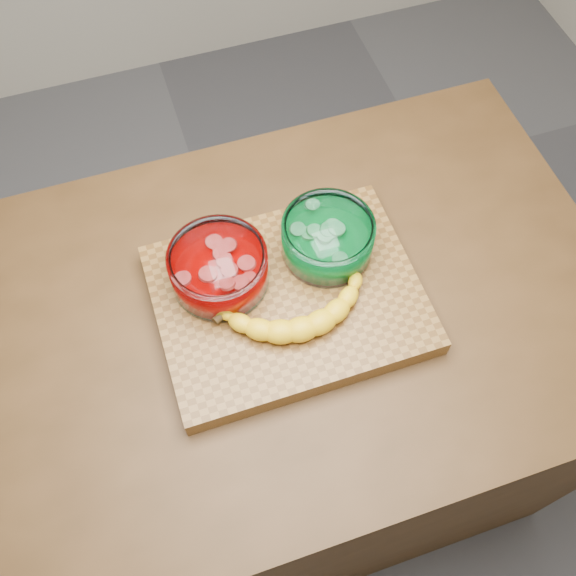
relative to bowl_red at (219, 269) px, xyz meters
name	(u,v)px	position (x,y,z in m)	size (l,w,h in m)	color
ground	(288,448)	(0.10, -0.06, -0.98)	(3.50, 3.50, 0.00)	#555559
counter	(288,395)	(0.10, -0.06, -0.53)	(1.20, 0.80, 0.90)	#472D15
cutting_board	(288,299)	(0.10, -0.06, -0.06)	(0.45, 0.35, 0.04)	brown
bowl_red	(219,269)	(0.00, 0.00, 0.00)	(0.17, 0.17, 0.08)	white
bowl_green	(328,238)	(0.20, 0.00, 0.00)	(0.16, 0.16, 0.08)	white
banana	(296,311)	(0.10, -0.11, -0.02)	(0.29, 0.13, 0.04)	yellow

